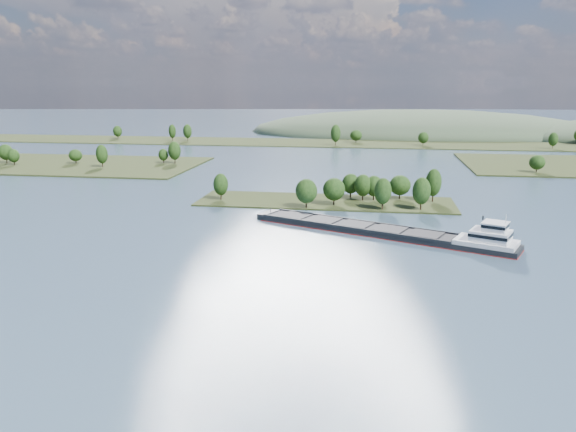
# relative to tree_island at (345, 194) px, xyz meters

# --- Properties ---
(ground) EXTENTS (1800.00, 1800.00, 0.00)m
(ground) POSITION_rel_tree_island_xyz_m (-7.66, -59.00, -3.84)
(ground) COLOR #36485E
(ground) RESTS_ON ground
(tree_island) EXTENTS (100.00, 32.44, 14.21)m
(tree_island) POSITION_rel_tree_island_xyz_m (0.00, 0.00, 0.00)
(tree_island) COLOR #242D14
(tree_island) RESTS_ON ground
(back_shoreline) EXTENTS (900.00, 60.00, 16.58)m
(back_shoreline) POSITION_rel_tree_island_xyz_m (1.29, 220.78, -3.13)
(back_shoreline) COLOR #242D14
(back_shoreline) RESTS_ON ground
(hill_west) EXTENTS (320.00, 160.00, 44.00)m
(hill_west) POSITION_rel_tree_island_xyz_m (52.34, 321.00, -3.84)
(hill_west) COLOR #384832
(hill_west) RESTS_ON ground
(cargo_barge) EXTENTS (81.97, 42.55, 11.48)m
(cargo_barge) POSITION_rel_tree_island_xyz_m (18.26, -45.89, -2.39)
(cargo_barge) COLOR black
(cargo_barge) RESTS_ON ground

